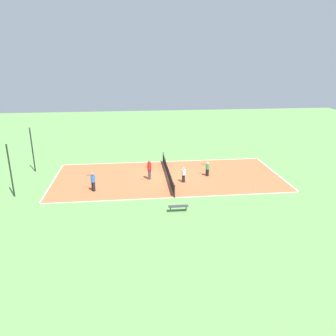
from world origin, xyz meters
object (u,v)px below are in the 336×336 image
tennis_ball_midcourt (213,163)px  tennis_net (168,172)px  player_near_white (184,174)px  fence_post_back_right (32,150)px  bench (178,207)px  player_coach_red (149,168)px  player_near_blue (93,180)px  fence_post_back_left (10,171)px  tennis_ball_near_net (271,179)px  tennis_ball_far_baseline (255,187)px  player_far_green (207,168)px

tennis_ball_midcourt → tennis_net: bearing=125.2°
player_near_white → fence_post_back_right: 14.74m
bench → fence_post_back_right: (10.27, 12.69, 1.78)m
tennis_net → player_near_white: 1.93m
player_coach_red → fence_post_back_right: bearing=-78.0°
tennis_ball_midcourt → fence_post_back_right: (-0.56, 17.87, 2.11)m
player_near_blue → player_near_white: 7.85m
tennis_net → fence_post_back_left: fence_post_back_left is taller
bench → player_near_white: player_near_white is taller
player_near_blue → tennis_ball_near_net: (0.95, -15.76, -0.91)m
tennis_ball_near_net → bench: bearing=120.5°
tennis_ball_far_baseline → fence_post_back_right: bearing=72.0°
fence_post_back_right → fence_post_back_left: bearing=180.0°
tennis_net → player_coach_red: (-0.45, 1.75, 0.53)m
fence_post_back_right → tennis_ball_near_net: bearing=-102.3°
player_near_white → player_coach_red: bearing=-19.5°
tennis_ball_far_baseline → fence_post_back_left: fence_post_back_left is taller
tennis_ball_near_net → tennis_ball_far_baseline: same height
player_near_white → fence_post_back_right: size_ratio=0.32×
player_far_green → player_near_white: size_ratio=0.98×
player_near_blue → tennis_ball_midcourt: bearing=-103.8°
tennis_ball_midcourt → fence_post_back_right: bearing=91.8°
player_near_white → tennis_ball_midcourt: player_near_white is taller
player_far_green → tennis_ball_near_net: player_far_green is taller
bench → tennis_ball_far_baseline: 8.15m
tennis_ball_far_baseline → fence_post_back_right: fence_post_back_right is taller
fence_post_back_right → tennis_net: bearing=-103.6°
tennis_net → player_near_white: (-1.48, -1.22, 0.24)m
player_far_green → fence_post_back_left: bearing=61.5°
tennis_ball_midcourt → tennis_ball_far_baseline: bearing=-164.0°
bench → tennis_ball_near_net: bench is taller
player_coach_red → tennis_ball_far_baseline: player_coach_red is taller
tennis_ball_near_net → tennis_ball_midcourt: (5.36, 4.09, 0.00)m
player_near_blue → tennis_ball_far_baseline: player_near_blue is taller
player_near_blue → player_near_white: size_ratio=1.18×
player_coach_red → fence_post_back_right: fence_post_back_right is taller
bench → tennis_ball_midcourt: (10.82, -5.18, -0.33)m
bench → fence_post_back_right: fence_post_back_right is taller
player_coach_red → fence_post_back_left: bearing=-46.8°
tennis_ball_midcourt → fence_post_back_right: fence_post_back_right is taller
tennis_ball_midcourt → tennis_ball_far_baseline: size_ratio=1.00×
player_near_blue → tennis_ball_near_net: size_ratio=24.14×
player_far_green → player_near_blue: bearing=65.4°
fence_post_back_left → tennis_ball_midcourt: bearing=-69.5°
bench → player_coach_red: 6.99m
player_near_blue → player_coach_red: bearing=-107.2°
player_near_white → tennis_ball_far_baseline: 6.27m
player_coach_red → tennis_ball_near_net: size_ratio=26.91×
player_far_green → player_near_blue: size_ratio=0.83×
tennis_ball_midcourt → fence_post_back_left: size_ratio=0.02×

